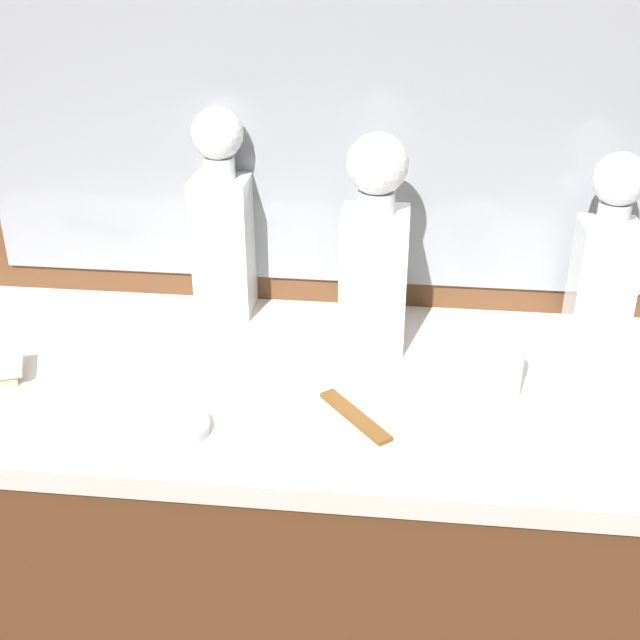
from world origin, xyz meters
The scene contains 8 objects.
dresser centered at (0.00, 0.00, 0.43)m, with size 1.40×0.47×0.86m.
dresser_mirror centered at (0.00, 0.22, 1.22)m, with size 1.10×0.03×0.72m.
crystal_decanter_far_left centered at (0.37, 0.12, 0.97)m, with size 0.08×0.08×0.27m.
crystal_decanter_center centered at (0.06, 0.09, 0.98)m, with size 0.09×0.09×0.30m.
crystal_decanter_left centered at (-0.16, 0.17, 0.98)m, with size 0.08×0.08×0.30m.
crystal_tumbler_far_left centered at (0.22, -0.02, 0.89)m, with size 0.07×0.07×0.08m.
porcelain_dish centered at (-0.15, -0.15, 0.86)m, with size 0.08×0.08×0.01m.
tortoiseshell_comb centered at (0.05, -0.10, 0.86)m, with size 0.09×0.11×0.01m.
Camera 1 is at (0.10, -0.92, 1.44)m, focal length 46.97 mm.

